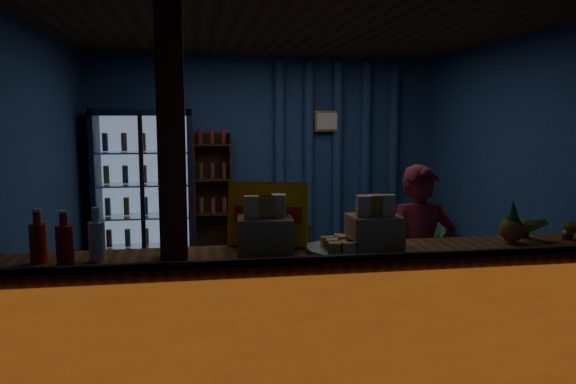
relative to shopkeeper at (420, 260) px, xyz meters
name	(u,v)px	position (x,y,z in m)	size (l,w,h in m)	color
ground	(292,300)	(-0.75, 1.38, -0.72)	(4.60, 4.60, 0.00)	#515154
room_walls	(292,141)	(-0.75, 1.38, 0.85)	(4.60, 4.60, 4.60)	navy
counter	(341,322)	(-0.75, -0.53, -0.25)	(4.40, 0.57, 0.99)	brown
support_post	(173,200)	(-1.80, -0.52, 0.58)	(0.16, 0.16, 2.60)	maroon
beverage_cooler	(145,187)	(-2.30, 3.30, 0.21)	(1.20, 0.62, 1.90)	black
bottle_shelf	(213,195)	(-1.45, 3.44, 0.07)	(0.50, 0.28, 1.60)	#3A1C12
curtain_folds	(337,154)	(0.25, 3.52, 0.58)	(1.74, 0.14, 2.50)	navy
framed_picture	(328,121)	(0.10, 3.48, 1.03)	(0.36, 0.04, 0.28)	gold
shopkeeper	(420,260)	(0.00, 0.00, 0.00)	(0.53, 0.35, 1.45)	maroon
green_chair	(410,235)	(1.03, 2.77, -0.41)	(0.67, 0.69, 0.62)	#61C275
side_table	(287,243)	(-0.55, 2.90, -0.49)	(0.60, 0.51, 0.55)	#3A1C12
yellow_sign	(268,214)	(-1.20, -0.30, 0.44)	(0.54, 0.26, 0.43)	yellow
soda_bottles	(67,241)	(-2.42, -0.54, 0.36)	(0.43, 0.18, 0.32)	red
snack_box_left	(374,229)	(-0.52, -0.47, 0.35)	(0.33, 0.27, 0.35)	#AB8153
snack_box_centre	(265,232)	(-1.24, -0.47, 0.36)	(0.37, 0.31, 0.36)	#AB8153
pastry_tray	(345,247)	(-0.74, -0.53, 0.25)	(0.50, 0.50, 0.08)	silver
banana_bunches	(566,226)	(0.90, -0.42, 0.31)	(0.79, 0.30, 0.17)	gold
pineapple	(512,226)	(0.44, -0.49, 0.34)	(0.16, 0.16, 0.28)	olive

